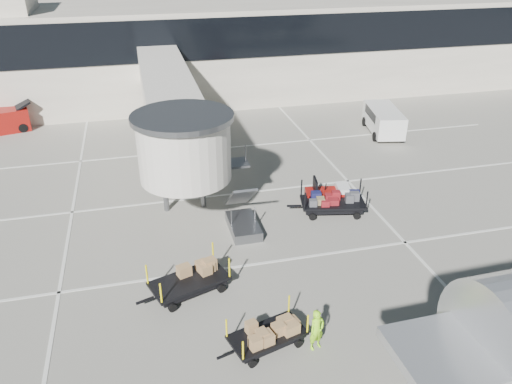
% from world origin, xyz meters
% --- Properties ---
extents(ground, '(140.00, 140.00, 0.00)m').
position_xyz_m(ground, '(0.00, 0.00, 0.00)').
color(ground, '#9B988B').
rests_on(ground, ground).
extents(lane_markings, '(40.00, 30.00, 0.02)m').
position_xyz_m(lane_markings, '(-0.67, 9.33, 0.01)').
color(lane_markings, silver).
rests_on(lane_markings, ground).
extents(terminal, '(64.00, 12.11, 15.20)m').
position_xyz_m(terminal, '(-0.35, 29.94, 4.11)').
color(terminal, beige).
rests_on(terminal, ground).
extents(jet_bridge, '(5.70, 20.40, 6.03)m').
position_xyz_m(jet_bridge, '(-3.97, 12.26, 4.28)').
color(jet_bridge, silver).
rests_on(jet_bridge, ground).
extents(baggage_tug, '(2.53, 1.87, 1.55)m').
position_xyz_m(baggage_tug, '(3.75, 6.62, 0.56)').
color(baggage_tug, maroon).
rests_on(baggage_tug, ground).
extents(suitcase_cart, '(4.23, 2.31, 1.62)m').
position_xyz_m(suitcase_cart, '(3.62, 5.65, 0.59)').
color(suitcase_cart, black).
rests_on(suitcase_cart, ground).
extents(box_cart_near, '(3.46, 2.07, 1.33)m').
position_xyz_m(box_cart_near, '(-2.31, -3.05, 0.54)').
color(box_cart_near, black).
rests_on(box_cart_near, ground).
extents(box_cart_far, '(3.97, 2.53, 1.53)m').
position_xyz_m(box_cart_far, '(-4.59, 0.78, 0.59)').
color(box_cart_far, black).
rests_on(box_cart_far, ground).
extents(ground_worker, '(0.70, 0.57, 1.66)m').
position_xyz_m(ground_worker, '(-0.60, -3.50, 0.83)').
color(ground_worker, '#91EF19').
rests_on(ground_worker, ground).
extents(minivan, '(2.93, 5.22, 1.86)m').
position_xyz_m(minivan, '(11.81, 16.21, 1.12)').
color(minivan, white).
rests_on(minivan, ground).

